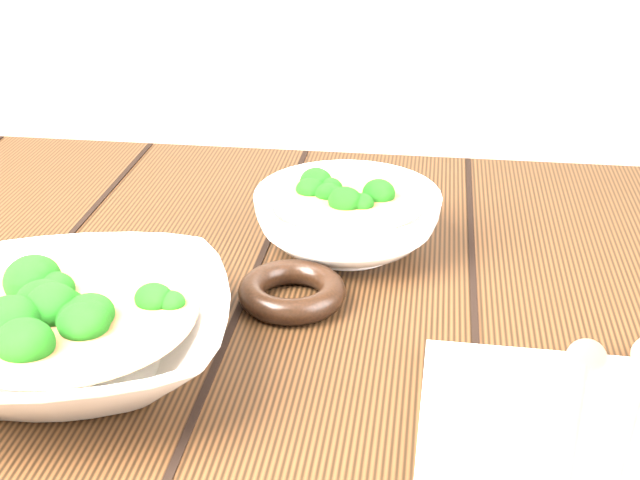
# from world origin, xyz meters

# --- Properties ---
(table) EXTENTS (1.20, 0.80, 0.75)m
(table) POSITION_xyz_m (0.00, 0.00, 0.63)
(table) COLOR #351E0F
(table) RESTS_ON ground
(soup_bowl_front) EXTENTS (0.29, 0.29, 0.07)m
(soup_bowl_front) POSITION_xyz_m (-0.13, -0.09, 0.78)
(soup_bowl_front) COLOR white
(soup_bowl_front) RESTS_ON table
(soup_bowl_back) EXTENTS (0.21, 0.21, 0.06)m
(soup_bowl_back) POSITION_xyz_m (0.06, 0.14, 0.78)
(soup_bowl_back) COLOR white
(soup_bowl_back) RESTS_ON table
(trivet) EXTENTS (0.09, 0.09, 0.02)m
(trivet) POSITION_xyz_m (0.02, 0.03, 0.76)
(trivet) COLOR black
(trivet) RESTS_ON table
(napkin) EXTENTS (0.24, 0.20, 0.01)m
(napkin) POSITION_xyz_m (0.26, -0.14, 0.76)
(napkin) COLOR beige
(napkin) RESTS_ON table
(spoon_left) EXTENTS (0.06, 0.20, 0.01)m
(spoon_left) POSITION_xyz_m (0.25, -0.09, 0.77)
(spoon_left) COLOR #A5A092
(spoon_left) RESTS_ON napkin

